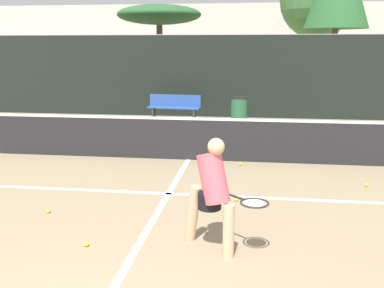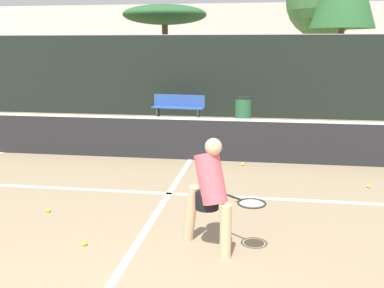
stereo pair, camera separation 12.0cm
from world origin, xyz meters
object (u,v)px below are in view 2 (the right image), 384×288
object	(u,v)px
trash_bin	(243,110)
parked_car	(174,88)
player_practicing	(210,191)
courtside_bench	(178,106)

from	to	relation	value
trash_bin	parked_car	size ratio (longest dim) A/B	0.22
player_practicing	parked_car	distance (m)	14.83
player_practicing	parked_car	size ratio (longest dim) A/B	0.36
trash_bin	parked_car	xyz separation A→B (m)	(-3.26, 5.15, 0.19)
courtside_bench	trash_bin	size ratio (longest dim) A/B	2.08
parked_car	trash_bin	bearing A→B (deg)	-57.67
parked_car	player_practicing	bearing A→B (deg)	-77.32
courtside_bench	trash_bin	bearing A→B (deg)	-1.73
courtside_bench	trash_bin	world-z (taller)	trash_bin
trash_bin	parked_car	distance (m)	6.09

